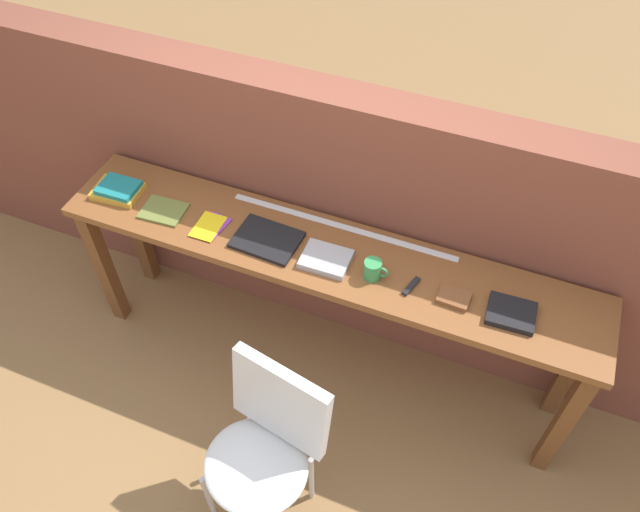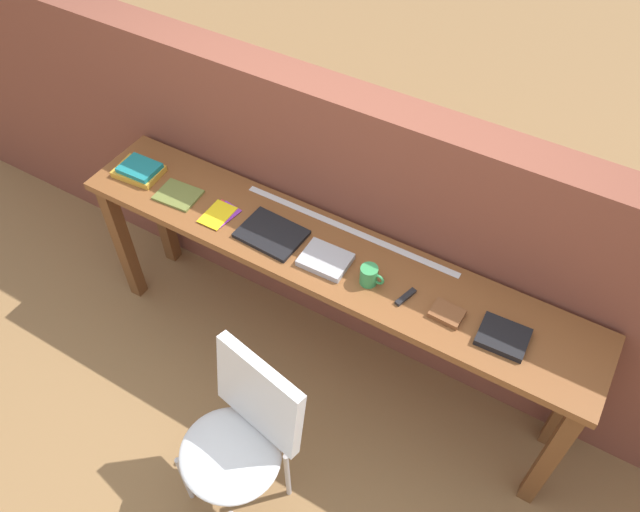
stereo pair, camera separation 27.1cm
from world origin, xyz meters
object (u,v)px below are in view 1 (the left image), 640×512
(mug, at_px, (373,270))
(magazine_cycling, at_px, (163,211))
(book_repair_rightmost, at_px, (511,313))
(book_stack_leftmost, at_px, (118,190))
(multitool_folded, at_px, (411,286))
(pamphlet_pile_colourful, at_px, (209,226))
(book_open_centre, at_px, (267,240))
(chair_white_moulded, at_px, (265,444))
(leather_journal_brown, at_px, (454,298))

(mug, bearing_deg, magazine_cycling, 179.70)
(mug, relative_size, book_repair_rightmost, 0.57)
(book_stack_leftmost, distance_m, book_repair_rightmost, 1.89)
(multitool_folded, height_order, book_repair_rightmost, book_repair_rightmost)
(pamphlet_pile_colourful, height_order, mug, mug)
(book_open_centre, height_order, multitool_folded, book_open_centre)
(book_stack_leftmost, bearing_deg, chair_white_moulded, -34.28)
(chair_white_moulded, relative_size, book_repair_rightmost, 4.63)
(book_stack_leftmost, xyz_separation_m, multitool_folded, (1.47, -0.03, -0.02))
(book_stack_leftmost, xyz_separation_m, magazine_cycling, (0.26, -0.03, -0.02))
(book_open_centre, relative_size, leather_journal_brown, 2.22)
(magazine_cycling, distance_m, book_repair_rightmost, 1.62)
(chair_white_moulded, xyz_separation_m, book_repair_rightmost, (0.78, 0.74, 0.37))
(multitool_folded, bearing_deg, leather_journal_brown, 1.74)
(book_stack_leftmost, distance_m, book_open_centre, 0.79)
(pamphlet_pile_colourful, height_order, leather_journal_brown, leather_journal_brown)
(chair_white_moulded, bearing_deg, book_open_centre, 112.86)
(mug, xyz_separation_m, book_repair_rightmost, (0.59, 0.02, -0.03))
(pamphlet_pile_colourful, bearing_deg, leather_journal_brown, 0.48)
(book_stack_leftmost, bearing_deg, book_repair_rightmost, -0.52)
(chair_white_moulded, xyz_separation_m, leather_journal_brown, (0.55, 0.73, 0.37))
(mug, distance_m, book_repair_rightmost, 0.59)
(pamphlet_pile_colourful, xyz_separation_m, book_repair_rightmost, (1.38, 0.02, 0.01))
(multitool_folded, bearing_deg, magazine_cycling, 179.89)
(leather_journal_brown, distance_m, book_repair_rightmost, 0.24)
(book_repair_rightmost, bearing_deg, book_open_centre, 177.25)
(chair_white_moulded, bearing_deg, pamphlet_pile_colourful, 129.49)
(magazine_cycling, xyz_separation_m, multitool_folded, (1.21, -0.00, 0.00))
(multitool_folded, bearing_deg, mug, -178.95)
(book_stack_leftmost, height_order, book_open_centre, book_stack_leftmost)
(book_open_centre, distance_m, mug, 0.51)
(magazine_cycling, relative_size, book_open_centre, 0.69)
(book_stack_leftmost, relative_size, magazine_cycling, 1.18)
(leather_journal_brown, bearing_deg, mug, -176.29)
(book_open_centre, xyz_separation_m, leather_journal_brown, (0.86, -0.01, 0.00))
(mug, xyz_separation_m, multitool_folded, (0.17, 0.00, -0.04))
(magazine_cycling, relative_size, book_repair_rightmost, 1.04)
(chair_white_moulded, height_order, book_stack_leftmost, book_stack_leftmost)
(chair_white_moulded, distance_m, magazine_cycling, 1.17)
(chair_white_moulded, distance_m, mug, 0.85)
(chair_white_moulded, height_order, multitool_folded, multitool_folded)
(chair_white_moulded, height_order, leather_journal_brown, leather_journal_brown)
(magazine_cycling, xyz_separation_m, leather_journal_brown, (1.39, 0.00, 0.01))
(chair_white_moulded, xyz_separation_m, book_open_centre, (-0.31, 0.74, 0.36))
(magazine_cycling, bearing_deg, leather_journal_brown, -3.69)
(chair_white_moulded, height_order, book_open_centre, book_open_centre)
(magazine_cycling, relative_size, pamphlet_pile_colourful, 1.09)
(magazine_cycling, relative_size, leather_journal_brown, 1.55)
(magazine_cycling, height_order, book_repair_rightmost, book_repair_rightmost)
(book_stack_leftmost, distance_m, pamphlet_pile_colourful, 0.51)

